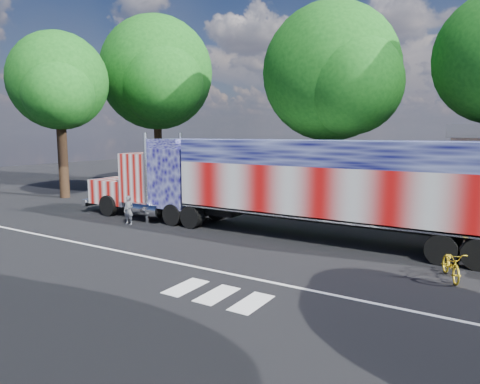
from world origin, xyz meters
The scene contains 9 objects.
ground centered at (0.00, 0.00, 0.00)m, with size 100.00×100.00×0.00m, color black.
lane_markings centered at (1.71, -3.77, 0.01)m, with size 30.00×2.67×0.01m.
semi_truck centered at (1.82, 3.22, 2.48)m, with size 22.60×3.57×4.82m.
coach_bus centered at (-1.66, 11.14, 1.85)m, with size 12.27×2.86×3.57m.
woman centered at (-5.64, 0.93, 0.76)m, with size 0.56×0.37×1.53m, color slate.
bicycle centered at (9.81, 0.45, 0.49)m, with size 0.65×1.86×0.98m, color gold.
tree_n_mid centered at (-0.13, 16.27, 9.17)m, with size 10.60×10.09×14.28m.
tree_nw_a centered at (-15.73, 14.48, 10.02)m, with size 10.48×9.99×15.07m.
tree_w_a centered at (-16.65, 5.14, 8.45)m, with size 7.35×7.00×12.03m.
Camera 1 is at (11.03, -14.88, 4.82)m, focal length 32.00 mm.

